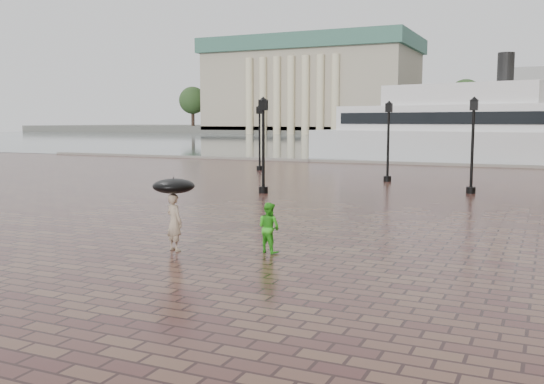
{
  "coord_description": "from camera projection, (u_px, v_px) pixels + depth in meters",
  "views": [
    {
      "loc": [
        6.32,
        -15.85,
        3.4
      ],
      "look_at": [
        -0.8,
        -0.34,
        1.4
      ],
      "focal_mm": 40.0,
      "sensor_mm": 36.0,
      "label": 1
    }
  ],
  "objects": [
    {
      "name": "umbrella",
      "position": [
        174.0,
        186.0,
        15.8
      ],
      "size": [
        1.1,
        1.1,
        1.09
      ],
      "color": "black",
      "rests_on": "ground"
    },
    {
      "name": "street_lamps",
      "position": [
        394.0,
        141.0,
        33.6
      ],
      "size": [
        21.44,
        14.44,
        4.4
      ],
      "color": "black",
      "rests_on": "ground"
    },
    {
      "name": "adult_pedestrian",
      "position": [
        174.0,
        222.0,
        15.91
      ],
      "size": [
        0.65,
        0.55,
        1.52
      ],
      "primitive_type": "imported",
      "rotation": [
        0.0,
        0.0,
        2.75
      ],
      "color": "tan",
      "rests_on": "ground"
    },
    {
      "name": "ferry_near",
      "position": [
        464.0,
        130.0,
        50.53
      ],
      "size": [
        27.6,
        12.33,
        8.8
      ],
      "rotation": [
        0.0,
        0.0,
        -0.23
      ],
      "color": "silver",
      "rests_on": "ground"
    },
    {
      "name": "museum",
      "position": [
        312.0,
        83.0,
        169.03
      ],
      "size": [
        57.0,
        32.5,
        26.0
      ],
      "color": "gray",
      "rests_on": "ground"
    },
    {
      "name": "far_shore",
      "position": [
        525.0,
        130.0,
        161.64
      ],
      "size": [
        300.0,
        60.0,
        2.0
      ],
      "primitive_type": "cube",
      "color": "#4C4C47",
      "rests_on": "ground"
    },
    {
      "name": "ground",
      "position": [
        302.0,
        241.0,
        17.32
      ],
      "size": [
        300.0,
        300.0,
        0.0
      ],
      "primitive_type": "plane",
      "color": "#3A1C1A",
      "rests_on": "ground"
    },
    {
      "name": "quay_edge",
      "position": [
        458.0,
        166.0,
        46.21
      ],
      "size": [
        80.0,
        0.6,
        0.3
      ],
      "primitive_type": "cube",
      "color": "slate",
      "rests_on": "ground"
    },
    {
      "name": "harbour_water",
      "position": [
        508.0,
        142.0,
        100.37
      ],
      "size": [
        240.0,
        240.0,
        0.0
      ],
      "primitive_type": "plane",
      "color": "#4D585E",
      "rests_on": "ground"
    },
    {
      "name": "child_pedestrian",
      "position": [
        269.0,
        228.0,
        15.7
      ],
      "size": [
        0.76,
        0.67,
        1.31
      ],
      "primitive_type": "imported",
      "rotation": [
        0.0,
        0.0,
        2.83
      ],
      "color": "green",
      "rests_on": "ground"
    },
    {
      "name": "far_trees",
      "position": [
        523.0,
        95.0,
        140.8
      ],
      "size": [
        188.0,
        8.0,
        13.5
      ],
      "color": "#2D2119",
      "rests_on": "ground"
    }
  ]
}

